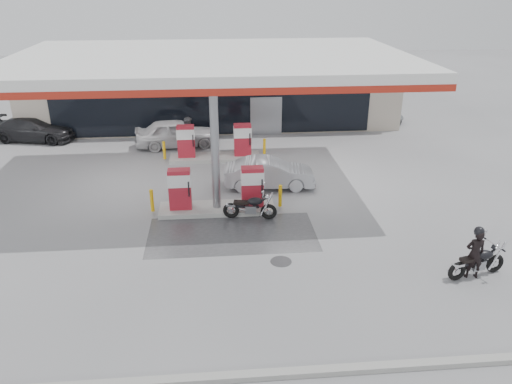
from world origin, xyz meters
TOP-DOWN VIEW (x-y plane):
  - ground at (0.00, 0.00)m, footprint 90.00×90.00m
  - wet_patch at (0.50, 0.00)m, footprint 6.00×3.00m
  - drain_cover at (2.00, -2.00)m, footprint 0.70×0.70m
  - kerb at (0.00, -7.00)m, footprint 28.00×0.25m
  - store_building at (0.01, 15.94)m, footprint 22.00×8.22m
  - canopy at (0.00, 5.00)m, footprint 16.00×10.02m
  - pump_island_near at (0.00, 2.00)m, footprint 5.14×1.30m
  - pump_island_far at (0.00, 8.00)m, footprint 5.14×1.30m
  - main_motorcycle at (7.89, -3.35)m, footprint 2.02×0.81m
  - biker_main at (7.70, -3.39)m, footprint 0.61×0.42m
  - parked_motorcycle at (1.27, 1.20)m, footprint 2.06×0.81m
  - sedan_white at (-2.02, 10.20)m, footprint 4.54×2.24m
  - attendant at (-1.30, 9.00)m, footprint 0.75×0.96m
  - hatchback_silver at (2.31, 4.20)m, footprint 3.98×1.60m
  - parked_car_left at (-10.00, 12.00)m, footprint 4.82×2.75m
  - parked_car_right at (10.00, 14.00)m, footprint 4.04×2.82m

SIDE VIEW (x-z plane):
  - ground at x=0.00m, z-range 0.00..0.00m
  - wet_patch at x=0.50m, z-range 0.00..0.00m
  - drain_cover at x=2.00m, z-range 0.00..0.01m
  - kerb at x=0.00m, z-range 0.00..0.15m
  - main_motorcycle at x=7.89m, z-range -0.06..0.99m
  - parked_motorcycle at x=1.27m, z-range -0.06..1.00m
  - parked_car_right at x=10.00m, z-range 0.00..1.02m
  - hatchback_silver at x=2.31m, z-range 0.00..1.29m
  - parked_car_left at x=-10.00m, z-range 0.00..1.32m
  - pump_island_near at x=0.00m, z-range -0.18..1.60m
  - pump_island_far at x=0.00m, z-range -0.18..1.60m
  - sedan_white at x=-2.02m, z-range 0.00..1.49m
  - biker_main at x=7.70m, z-range 0.00..1.63m
  - attendant at x=-1.30m, z-range 0.00..1.94m
  - store_building at x=0.01m, z-range 0.01..4.01m
  - canopy at x=0.00m, z-range 2.51..8.02m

